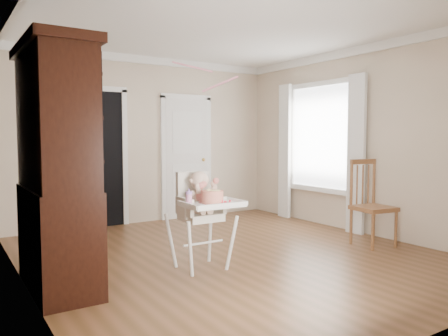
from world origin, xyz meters
TOP-DOWN VIEW (x-y plane):
  - floor at (0.00, 0.00)m, footprint 5.00×5.00m
  - ceiling at (0.00, 0.00)m, footprint 5.00×5.00m
  - wall_back at (0.00, 2.50)m, footprint 4.50×0.00m
  - wall_left at (-2.25, 0.00)m, footprint 0.00×5.00m
  - wall_right at (2.25, 0.00)m, footprint 0.00×5.00m
  - crown_molding at (0.00, 0.00)m, footprint 4.50×5.00m
  - doorway at (-0.90, 2.48)m, footprint 1.06×0.05m
  - closet_door at (0.70, 2.48)m, footprint 0.96×0.09m
  - window_right at (2.18, 0.80)m, footprint 0.13×1.84m
  - high_chair at (-0.59, -0.26)m, footprint 0.61×0.75m
  - baby at (-0.59, -0.23)m, footprint 0.30×0.23m
  - cake at (-0.59, -0.48)m, footprint 0.28×0.28m
  - sippy_cup at (-0.82, -0.40)m, footprint 0.07×0.07m
  - china_cabinet at (-1.99, -0.05)m, footprint 0.59×1.32m
  - dining_chair at (1.77, -0.56)m, footprint 0.51×0.51m
  - streamer at (-0.41, 0.25)m, footprint 0.34×0.39m

SIDE VIEW (x-z plane):
  - floor at x=0.00m, z-range 0.00..0.00m
  - dining_chair at x=1.77m, z-range -0.04..1.07m
  - high_chair at x=-0.59m, z-range 0.12..1.17m
  - cake at x=-0.59m, z-range 0.73..0.86m
  - sippy_cup at x=-0.82m, z-range 0.72..0.88m
  - baby at x=-0.59m, z-range 0.57..1.03m
  - closet_door at x=0.70m, z-range -0.04..2.09m
  - doorway at x=-0.90m, z-range 0.00..2.22m
  - china_cabinet at x=-1.99m, z-range 0.00..2.24m
  - window_right at x=2.18m, z-range 0.14..2.44m
  - wall_back at x=0.00m, z-range -0.90..3.60m
  - wall_left at x=-2.25m, z-range -1.15..3.85m
  - wall_right at x=2.25m, z-range -1.15..3.85m
  - streamer at x=-0.41m, z-range 2.13..2.28m
  - crown_molding at x=0.00m, z-range 2.58..2.70m
  - ceiling at x=0.00m, z-range 2.70..2.70m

